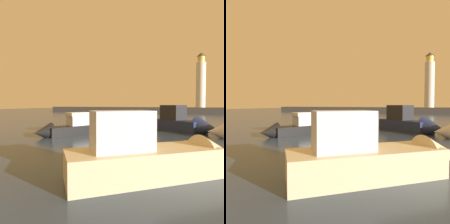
% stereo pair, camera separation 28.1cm
% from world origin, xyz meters
% --- Properties ---
extents(ground_plane, '(220.00, 220.00, 0.00)m').
position_xyz_m(ground_plane, '(0.00, 34.25, 0.00)').
color(ground_plane, '#2D3D51').
extents(breakwater, '(96.96, 4.32, 1.98)m').
position_xyz_m(breakwater, '(0.00, 68.49, 0.99)').
color(breakwater, '#423F3D').
rests_on(breakwater, ground_plane).
extents(lighthouse, '(2.86, 2.86, 17.37)m').
position_xyz_m(lighthouse, '(7.98, 68.49, 10.20)').
color(lighthouse, silver).
rests_on(lighthouse, breakwater).
extents(motorboat_1, '(7.19, 6.19, 3.28)m').
position_xyz_m(motorboat_1, '(4.99, 21.49, 0.92)').
color(motorboat_1, '#1E284C').
rests_on(motorboat_1, ground_plane).
extents(motorboat_2, '(4.35, 6.43, 2.49)m').
position_xyz_m(motorboat_2, '(-5.26, 14.80, 0.69)').
color(motorboat_2, black).
rests_on(motorboat_2, ground_plane).
extents(motorboat_3, '(7.05, 6.33, 3.00)m').
position_xyz_m(motorboat_3, '(4.66, 7.25, 0.82)').
color(motorboat_3, beige).
rests_on(motorboat_3, ground_plane).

